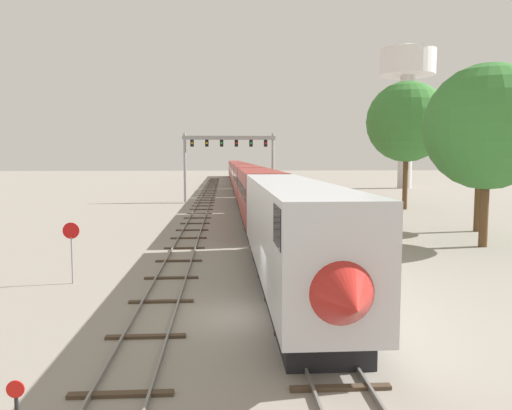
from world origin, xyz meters
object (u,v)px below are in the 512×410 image
at_px(trackside_tree_right, 481,142).
at_px(signal_gantry, 229,152).
at_px(passenger_train, 241,177).
at_px(trackside_tree_left, 407,122).
at_px(stop_sign, 72,244).
at_px(water_tower, 407,73).
at_px(trackside_tree_mid, 488,127).

bearing_deg(trackside_tree_right, signal_gantry, 125.21).
distance_m(passenger_train, trackside_tree_left, 34.66).
bearing_deg(signal_gantry, stop_sign, -100.38).
bearing_deg(stop_sign, trackside_tree_left, 49.12).
bearing_deg(trackside_tree_left, signal_gantry, 151.65).
bearing_deg(water_tower, trackside_tree_right, -104.46).
xyz_separation_m(water_tower, trackside_tree_right, (-14.16, -54.88, -14.32)).
height_order(stop_sign, trackside_tree_right, trackside_tree_right).
xyz_separation_m(passenger_train, trackside_tree_right, (17.15, -45.96, 4.48)).
height_order(water_tower, trackside_tree_left, water_tower).
height_order(passenger_train, trackside_tree_left, trackside_tree_left).
bearing_deg(stop_sign, trackside_tree_right, 28.64).
bearing_deg(stop_sign, trackside_tree_mid, 18.73).
xyz_separation_m(passenger_train, water_tower, (31.30, 8.92, 18.80)).
bearing_deg(passenger_train, trackside_tree_mid, -75.01).
bearing_deg(water_tower, trackside_tree_left, -110.04).
relative_size(passenger_train, water_tower, 5.38).
height_order(stop_sign, trackside_tree_mid, trackside_tree_mid).
relative_size(water_tower, stop_sign, 9.34).
bearing_deg(passenger_train, signal_gantry, -96.95).
height_order(water_tower, stop_sign, water_tower).
bearing_deg(trackside_tree_mid, stop_sign, -161.27).
bearing_deg(signal_gantry, trackside_tree_left, -28.35).
distance_m(passenger_train, trackside_tree_mid, 54.71).
bearing_deg(trackside_tree_left, passenger_train, 120.94).
relative_size(stop_sign, trackside_tree_right, 0.30).
distance_m(signal_gantry, water_tower, 45.78).
relative_size(signal_gantry, water_tower, 0.45).
relative_size(trackside_tree_left, trackside_tree_right, 1.47).
bearing_deg(passenger_train, water_tower, 15.91).
relative_size(passenger_train, stop_sign, 50.28).
relative_size(signal_gantry, stop_sign, 4.20).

